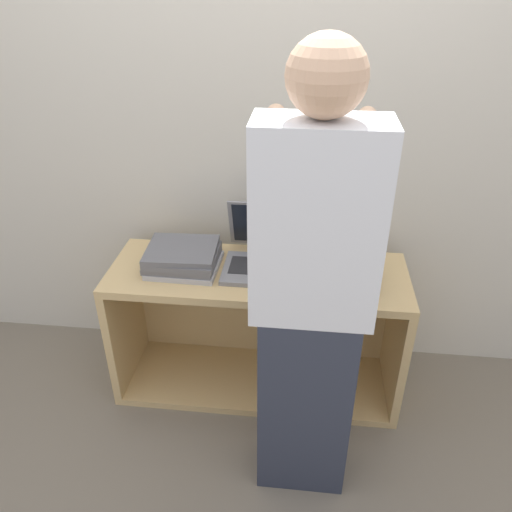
% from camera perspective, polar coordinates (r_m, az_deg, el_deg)
% --- Properties ---
extents(ground_plane, '(12.00, 12.00, 0.00)m').
position_cam_1_polar(ground_plane, '(2.45, -0.44, -17.89)').
color(ground_plane, '#756B5B').
extents(wall_back, '(8.00, 0.05, 2.40)m').
position_cam_1_polar(wall_back, '(2.29, 1.17, 14.40)').
color(wall_back, beige).
rests_on(wall_back, ground_plane).
extents(cart, '(1.32, 0.47, 0.66)m').
position_cam_1_polar(cart, '(2.44, 0.35, -7.54)').
color(cart, tan).
rests_on(cart, ground_plane).
extents(laptop_open, '(0.30, 0.36, 0.27)m').
position_cam_1_polar(laptop_open, '(2.22, 0.37, 0.23)').
color(laptop_open, gray).
rests_on(laptop_open, cart).
extents(laptop_stack_left, '(0.32, 0.28, 0.10)m').
position_cam_1_polar(laptop_stack_left, '(2.23, -8.33, -0.18)').
color(laptop_stack_left, '#B7B7BC').
rests_on(laptop_stack_left, cart).
extents(laptop_stack_right, '(0.32, 0.28, 0.12)m').
position_cam_1_polar(laptop_stack_right, '(2.16, 8.95, -0.92)').
color(laptop_stack_right, '#B7B7BC').
rests_on(laptop_stack_right, cart).
extents(person, '(0.40, 0.53, 1.69)m').
position_cam_1_polar(person, '(1.68, 6.33, -5.31)').
color(person, '#2D3342').
rests_on(person, ground_plane).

